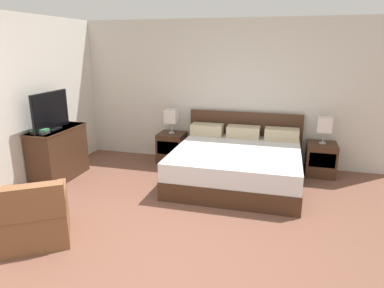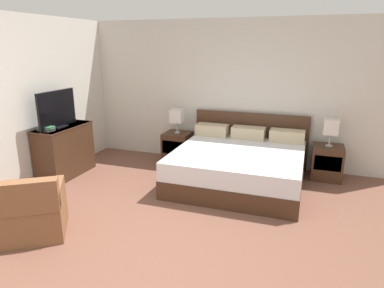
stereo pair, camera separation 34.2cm
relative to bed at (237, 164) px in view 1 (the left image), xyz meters
name	(u,v)px [view 1 (the left image)]	position (x,y,z in m)	size (l,w,h in m)	color
ground_plane	(144,269)	(-0.56, -2.50, -0.30)	(10.41, 10.41, 0.00)	brown
wall_back	(216,93)	(-0.56, 1.00, 0.99)	(6.24, 0.06, 2.58)	beige
wall_left	(17,105)	(-3.11, -1.07, 0.99)	(0.06, 5.27, 2.58)	beige
bed	(237,164)	(0.00, 0.00, 0.00)	(2.02, 1.95, 0.97)	#422819
nightstand_left	(172,147)	(-1.32, 0.67, -0.02)	(0.48, 0.48, 0.55)	#422819
nightstand_right	(321,159)	(1.32, 0.67, -0.02)	(0.48, 0.48, 0.55)	#422819
table_lamp_left	(171,116)	(-1.32, 0.67, 0.57)	(0.22, 0.22, 0.45)	#B7B7BC
table_lamp_right	(324,125)	(1.32, 0.67, 0.57)	(0.22, 0.22, 0.45)	#B7B7BC
dresser	(59,153)	(-2.83, -0.63, 0.13)	(0.45, 1.04, 0.85)	#422819
tv	(51,112)	(-2.82, -0.71, 0.83)	(0.18, 0.82, 0.59)	black
book_red_cover	(40,132)	(-2.84, -0.98, 0.57)	(0.23, 0.16, 0.04)	#383333
book_blue_cover	(40,130)	(-2.84, -0.98, 0.60)	(0.24, 0.14, 0.03)	#2D7042
armchair_by_window	(35,218)	(-1.90, -2.35, -0.02)	(0.95, 0.95, 0.76)	brown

